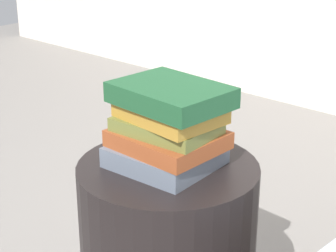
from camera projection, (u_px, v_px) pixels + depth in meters
The scene contains 5 objects.
book_slate at pixel (164, 156), 1.36m from camera, with size 0.22×0.21×0.05m, color slate.
book_rust at pixel (169, 139), 1.34m from camera, with size 0.23×0.20×0.04m, color #994723.
book_olive at pixel (165, 125), 1.33m from camera, with size 0.22×0.15×0.03m, color olive.
book_ochre at pixel (171, 112), 1.31m from camera, with size 0.22×0.16×0.04m, color #B7842D.
book_forest at pixel (170, 95), 1.29m from camera, with size 0.25×0.18×0.05m, color #1E512D.
Camera 1 is at (0.83, -0.92, 1.12)m, focal length 62.62 mm.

